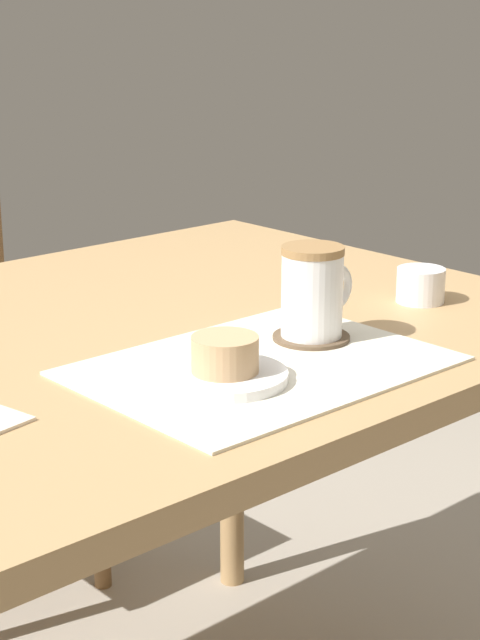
# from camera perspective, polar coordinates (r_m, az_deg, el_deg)

# --- Properties ---
(dining_table) EXTENTS (1.11, 0.88, 0.76)m
(dining_table) POSITION_cam_1_polar(r_m,az_deg,el_deg) (1.47, -5.02, -3.34)
(dining_table) COLOR tan
(dining_table) RESTS_ON ground_plane
(placemat) EXTENTS (0.42, 0.31, 0.00)m
(placemat) POSITION_cam_1_polar(r_m,az_deg,el_deg) (1.28, 1.20, -2.44)
(placemat) COLOR silver
(placemat) RESTS_ON dining_table
(pastry_plate) EXTENTS (0.14, 0.14, 0.01)m
(pastry_plate) POSITION_cam_1_polar(r_m,az_deg,el_deg) (1.22, -0.80, -3.03)
(pastry_plate) COLOR white
(pastry_plate) RESTS_ON placemat
(pastry) EXTENTS (0.08, 0.08, 0.04)m
(pastry) POSITION_cam_1_polar(r_m,az_deg,el_deg) (1.21, -0.81, -1.83)
(pastry) COLOR tan
(pastry) RESTS_ON pastry_plate
(coffee_coaster) EXTENTS (0.10, 0.10, 0.00)m
(coffee_coaster) POSITION_cam_1_polar(r_m,az_deg,el_deg) (1.37, 3.82, -0.92)
(coffee_coaster) COLOR brown
(coffee_coaster) RESTS_ON placemat
(coffee_mug) EXTENTS (0.11, 0.08, 0.12)m
(coffee_mug) POSITION_cam_1_polar(r_m,az_deg,el_deg) (1.36, 3.94, 1.55)
(coffee_mug) COLOR white
(coffee_mug) RESTS_ON coffee_coaster
(sugar_bowl) EXTENTS (0.07, 0.07, 0.05)m
(sugar_bowl) POSITION_cam_1_polar(r_m,az_deg,el_deg) (1.57, 9.61, 1.85)
(sugar_bowl) COLOR white
(sugar_bowl) RESTS_ON dining_table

